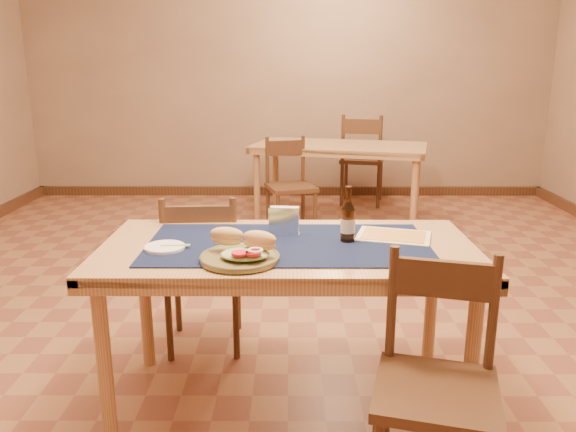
{
  "coord_description": "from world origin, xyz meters",
  "views": [
    {
      "loc": [
        0.01,
        -3.09,
        1.49
      ],
      "look_at": [
        0.0,
        -0.7,
        0.85
      ],
      "focal_mm": 35.0,
      "sensor_mm": 36.0,
      "label": 1
    }
  ],
  "objects_px": {
    "back_table": "(339,153)",
    "napkin_holder": "(284,222)",
    "main_table": "(288,263)",
    "chair_main_far": "(203,269)",
    "chair_main_near": "(437,381)",
    "sandwich_plate": "(242,252)",
    "beer_bottle": "(348,221)"
  },
  "relations": [
    {
      "from": "back_table",
      "to": "napkin_holder",
      "type": "bearing_deg",
      "value": -99.48
    },
    {
      "from": "back_table",
      "to": "napkin_holder",
      "type": "relative_size",
      "value": 12.31
    },
    {
      "from": "main_table",
      "to": "napkin_holder",
      "type": "distance_m",
      "value": 0.2
    },
    {
      "from": "chair_main_near",
      "to": "sandwich_plate",
      "type": "bearing_deg",
      "value": 151.45
    },
    {
      "from": "chair_main_far",
      "to": "beer_bottle",
      "type": "relative_size",
      "value": 3.6
    },
    {
      "from": "beer_bottle",
      "to": "chair_main_far",
      "type": "bearing_deg",
      "value": 146.9
    },
    {
      "from": "chair_main_far",
      "to": "napkin_holder",
      "type": "relative_size",
      "value": 5.9
    },
    {
      "from": "main_table",
      "to": "beer_bottle",
      "type": "relative_size",
      "value": 6.61
    },
    {
      "from": "chair_main_far",
      "to": "napkin_holder",
      "type": "xyz_separation_m",
      "value": [
        0.43,
        -0.36,
        0.36
      ]
    },
    {
      "from": "napkin_holder",
      "to": "sandwich_plate",
      "type": "bearing_deg",
      "value": -114.46
    },
    {
      "from": "main_table",
      "to": "back_table",
      "type": "relative_size",
      "value": 0.88
    },
    {
      "from": "chair_main_near",
      "to": "main_table",
      "type": "bearing_deg",
      "value": 130.58
    },
    {
      "from": "main_table",
      "to": "back_table",
      "type": "xyz_separation_m",
      "value": [
        0.5,
        3.22,
        0.0
      ]
    },
    {
      "from": "main_table",
      "to": "sandwich_plate",
      "type": "distance_m",
      "value": 0.31
    },
    {
      "from": "beer_bottle",
      "to": "napkin_holder",
      "type": "distance_m",
      "value": 0.3
    },
    {
      "from": "chair_main_far",
      "to": "back_table",
      "type": "bearing_deg",
      "value": 70.79
    },
    {
      "from": "back_table",
      "to": "chair_main_near",
      "type": "xyz_separation_m",
      "value": [
        0.01,
        -3.81,
        -0.21
      ]
    },
    {
      "from": "beer_bottle",
      "to": "napkin_holder",
      "type": "bearing_deg",
      "value": 160.26
    },
    {
      "from": "chair_main_far",
      "to": "sandwich_plate",
      "type": "relative_size",
      "value": 2.76
    },
    {
      "from": "main_table",
      "to": "chair_main_far",
      "type": "relative_size",
      "value": 1.84
    },
    {
      "from": "back_table",
      "to": "sandwich_plate",
      "type": "relative_size",
      "value": 5.76
    },
    {
      "from": "chair_main_far",
      "to": "chair_main_near",
      "type": "xyz_separation_m",
      "value": [
        0.96,
        -1.09,
        0.0
      ]
    },
    {
      "from": "back_table",
      "to": "beer_bottle",
      "type": "xyz_separation_m",
      "value": [
        -0.24,
        -3.18,
        0.18
      ]
    },
    {
      "from": "chair_main_near",
      "to": "sandwich_plate",
      "type": "distance_m",
      "value": 0.85
    },
    {
      "from": "sandwich_plate",
      "to": "beer_bottle",
      "type": "relative_size",
      "value": 1.3
    },
    {
      "from": "chair_main_far",
      "to": "main_table",
      "type": "bearing_deg",
      "value": -47.73
    },
    {
      "from": "main_table",
      "to": "chair_main_far",
      "type": "distance_m",
      "value": 0.7
    },
    {
      "from": "chair_main_near",
      "to": "napkin_holder",
      "type": "distance_m",
      "value": 0.97
    },
    {
      "from": "chair_main_far",
      "to": "sandwich_plate",
      "type": "bearing_deg",
      "value": -69.21
    },
    {
      "from": "chair_main_near",
      "to": "napkin_holder",
      "type": "bearing_deg",
      "value": 125.96
    },
    {
      "from": "main_table",
      "to": "chair_main_far",
      "type": "bearing_deg",
      "value": 132.27
    },
    {
      "from": "main_table",
      "to": "sandwich_plate",
      "type": "bearing_deg",
      "value": -129.12
    }
  ]
}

